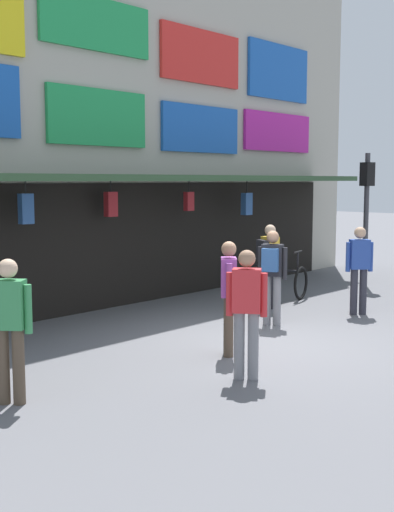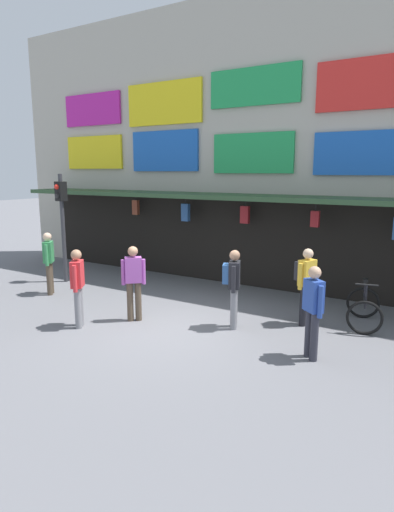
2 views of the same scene
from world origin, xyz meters
TOP-DOWN VIEW (x-y plane):
  - ground_plane at (0.00, 0.00)m, footprint 80.00×80.00m
  - shopfront at (0.00, 4.57)m, footprint 18.00×2.60m
  - traffic_light_near at (-4.95, 1.54)m, footprint 0.30×0.34m
  - bicycle_parked at (3.48, 2.18)m, footprint 0.95×1.29m
  - pedestrian_in_purple at (1.13, 0.63)m, footprint 0.44×0.50m
  - pedestrian_in_red at (2.37, 1.60)m, footprint 0.44×0.50m
  - pedestrian_in_yellow at (-4.24, 0.38)m, footprint 0.39×0.44m
  - pedestrian_in_black at (-0.94, -0.10)m, footprint 0.42×0.40m
  - pedestrian_in_blue at (-1.69, -1.02)m, footprint 0.38×0.46m
  - pedestrian_in_white at (3.02, -0.04)m, footprint 0.42×0.40m

SIDE VIEW (x-z plane):
  - ground_plane at x=0.00m, z-range 0.00..0.00m
  - bicycle_parked at x=3.48m, z-range -0.13..0.92m
  - pedestrian_in_yellow at x=-4.24m, z-range 0.11..1.79m
  - pedestrian_in_black at x=-0.94m, z-range 0.11..1.79m
  - pedestrian_in_blue at x=-1.69m, z-range 0.11..1.79m
  - pedestrian_in_white at x=3.02m, z-range 0.11..1.79m
  - pedestrian_in_purple at x=1.13m, z-range 0.14..1.82m
  - pedestrian_in_red at x=2.37m, z-range 0.14..1.82m
  - traffic_light_near at x=-4.95m, z-range 0.54..3.74m
  - shopfront at x=0.00m, z-range -0.04..7.96m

